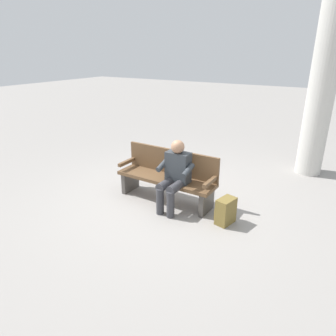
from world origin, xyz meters
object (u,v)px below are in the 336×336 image
(support_pillar, at_px, (322,86))
(backpack, at_px, (225,211))
(bench_near, at_px, (168,175))
(person_seated, at_px, (175,174))

(support_pillar, bearing_deg, backpack, 75.02)
(support_pillar, bearing_deg, bench_near, 53.83)
(bench_near, xyz_separation_m, backpack, (-1.18, 0.24, -0.25))
(bench_near, xyz_separation_m, person_seated, (-0.28, 0.24, 0.17))
(bench_near, relative_size, support_pillar, 0.49)
(person_seated, height_order, support_pillar, support_pillar)
(person_seated, height_order, backpack, person_seated)
(backpack, relative_size, support_pillar, 0.11)
(person_seated, distance_m, backpack, 1.00)
(bench_near, distance_m, person_seated, 0.40)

